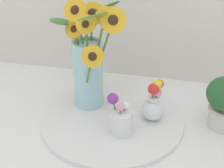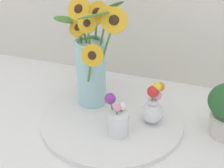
# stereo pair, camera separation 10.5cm
# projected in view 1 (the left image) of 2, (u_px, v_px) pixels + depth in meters

# --- Properties ---
(ground_plane) EXTENTS (6.00, 6.00, 0.00)m
(ground_plane) POSITION_uv_depth(u_px,v_px,m) (101.00, 122.00, 1.12)
(ground_plane) COLOR white
(serving_tray) EXTENTS (0.51, 0.51, 0.02)m
(serving_tray) POSITION_uv_depth(u_px,v_px,m) (112.00, 118.00, 1.12)
(serving_tray) COLOR white
(serving_tray) RESTS_ON ground_plane
(mason_jar_sunflowers) EXTENTS (0.28, 0.25, 0.40)m
(mason_jar_sunflowers) POSITION_uv_depth(u_px,v_px,m) (89.00, 63.00, 1.10)
(mason_jar_sunflowers) COLOR #9ED1D6
(mason_jar_sunflowers) RESTS_ON serving_tray
(vase_small_center) EXTENTS (0.09, 0.07, 0.14)m
(vase_small_center) POSITION_uv_depth(u_px,v_px,m) (121.00, 119.00, 1.01)
(vase_small_center) COLOR white
(vase_small_center) RESTS_ON serving_tray
(vase_bulb_right) EXTENTS (0.08, 0.08, 0.16)m
(vase_bulb_right) POSITION_uv_depth(u_px,v_px,m) (153.00, 104.00, 1.07)
(vase_bulb_right) COLOR white
(vase_bulb_right) RESTS_ON serving_tray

